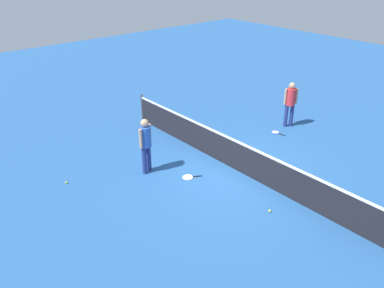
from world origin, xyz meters
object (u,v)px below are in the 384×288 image
at_px(player_near_side, 146,141).
at_px(tennis_ball_near_player, 66,182).
at_px(player_far_side, 290,101).
at_px(tennis_racket_near_player, 189,177).
at_px(tennis_ball_midcourt, 270,211).
at_px(tennis_racket_far_player, 276,132).

height_order(player_near_side, tennis_ball_near_player, player_near_side).
xyz_separation_m(player_far_side, tennis_racket_near_player, (0.41, -5.22, -1.00)).
xyz_separation_m(player_near_side, tennis_ball_near_player, (-0.95, -2.14, -0.98)).
height_order(tennis_racket_near_player, tennis_ball_midcourt, tennis_ball_midcourt).
relative_size(player_far_side, tennis_racket_far_player, 2.88).
distance_m(tennis_racket_far_player, tennis_ball_near_player, 7.46).
bearing_deg(tennis_ball_midcourt, player_far_side, 122.61).
distance_m(tennis_racket_near_player, tennis_racket_far_player, 4.42).
height_order(player_far_side, tennis_racket_near_player, player_far_side).
xyz_separation_m(player_near_side, tennis_racket_far_player, (0.77, 5.12, -1.00)).
xyz_separation_m(player_near_side, tennis_racket_near_player, (1.08, 0.72, -1.00)).
bearing_deg(player_far_side, tennis_racket_near_player, -85.56).
xyz_separation_m(tennis_racket_far_player, tennis_ball_near_player, (-1.72, -7.26, 0.02)).
bearing_deg(tennis_racket_far_player, tennis_ball_near_player, -103.30).
bearing_deg(tennis_ball_near_player, tennis_ball_midcourt, 35.75).
bearing_deg(tennis_racket_far_player, tennis_racket_near_player, -86.04).
relative_size(player_near_side, tennis_racket_near_player, 2.88).
distance_m(player_far_side, tennis_ball_near_player, 8.29).
xyz_separation_m(tennis_racket_near_player, tennis_racket_far_player, (-0.30, 4.41, 0.00)).
bearing_deg(player_far_side, tennis_racket_far_player, -82.97).
relative_size(player_far_side, tennis_ball_near_player, 25.76).
bearing_deg(tennis_ball_midcourt, player_near_side, -161.95).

